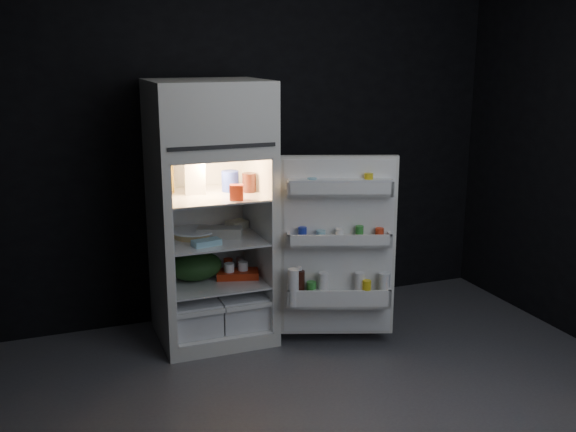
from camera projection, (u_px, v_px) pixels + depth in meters
name	position (u px, v px, depth m)	size (l,w,h in m)	color
floor	(337.00, 416.00, 3.73)	(4.00, 3.40, 0.00)	#505055
wall_back	(242.00, 136.00, 4.94)	(4.00, 0.00, 2.70)	black
refrigerator	(209.00, 203.00, 4.57)	(0.76, 0.71, 1.78)	silver
fridge_door	(338.00, 250.00, 4.43)	(0.74, 0.43, 1.22)	silver
milk_jug	(195.00, 176.00, 4.52)	(0.13, 0.13, 0.24)	white
mayo_jar	(230.00, 181.00, 4.59)	(0.12, 0.12, 0.14)	#1C2E9B
jam_jar	(249.00, 183.00, 4.57)	(0.09, 0.09, 0.13)	black
amber_bottle	(168.00, 177.00, 4.52)	(0.08, 0.08, 0.22)	#BB8B1E
small_carton	(237.00, 192.00, 4.33)	(0.09, 0.07, 0.10)	red
egg_carton	(220.00, 233.00, 4.57)	(0.30, 0.11, 0.07)	gray
pie	(194.00, 234.00, 4.59)	(0.28, 0.28, 0.04)	tan
flat_package	(207.00, 243.00, 4.39)	(0.18, 0.09, 0.04)	#86BDD0
wrapped_pkg	(237.00, 224.00, 4.83)	(0.13, 0.11, 0.05)	beige
produce_bag	(195.00, 266.00, 4.63)	(0.37, 0.31, 0.20)	#193815
yogurt_tray	(238.00, 274.00, 4.68)	(0.29, 0.16, 0.05)	#B02A0F
small_can_red	(228.00, 265.00, 4.82)	(0.07, 0.07, 0.09)	#B02A0F
small_can_silver	(240.00, 263.00, 4.86)	(0.06, 0.06, 0.09)	white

